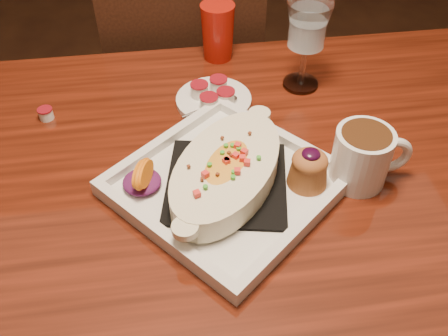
{
  "coord_description": "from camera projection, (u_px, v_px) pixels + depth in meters",
  "views": [
    {
      "loc": [
        -0.06,
        -0.59,
        1.37
      ],
      "look_at": [
        0.03,
        0.01,
        0.77
      ],
      "focal_mm": 40.0,
      "sensor_mm": 36.0,
      "label": 1
    }
  ],
  "objects": [
    {
      "name": "table",
      "position": [
        209.0,
        220.0,
        0.93
      ],
      "size": [
        1.5,
        0.9,
        0.75
      ],
      "color": "maroon",
      "rests_on": "floor"
    },
    {
      "name": "chair_far",
      "position": [
        185.0,
        89.0,
        1.47
      ],
      "size": [
        0.42,
        0.42,
        0.93
      ],
      "rotation": [
        0.0,
        0.0,
        3.14
      ],
      "color": "black",
      "rests_on": "floor"
    },
    {
      "name": "plate",
      "position": [
        230.0,
        175.0,
        0.83
      ],
      "size": [
        0.45,
        0.45,
        0.08
      ],
      "rotation": [
        0.0,
        0.0,
        0.7
      ],
      "color": "silver",
      "rests_on": "table"
    },
    {
      "name": "coffee_mug",
      "position": [
        363.0,
        155.0,
        0.83
      ],
      "size": [
        0.14,
        0.1,
        0.1
      ],
      "rotation": [
        0.0,
        0.0,
        -0.03
      ],
      "color": "silver",
      "rests_on": "table"
    },
    {
      "name": "goblet",
      "position": [
        307.0,
        30.0,
        0.98
      ],
      "size": [
        0.09,
        0.09,
        0.19
      ],
      "color": "silver",
      "rests_on": "table"
    },
    {
      "name": "saucer",
      "position": [
        213.0,
        98.0,
        1.01
      ],
      "size": [
        0.15,
        0.15,
        0.1
      ],
      "color": "silver",
      "rests_on": "table"
    },
    {
      "name": "creamer_loose",
      "position": [
        46.0,
        114.0,
        0.98
      ],
      "size": [
        0.03,
        0.03,
        0.02
      ],
      "color": "silver",
      "rests_on": "table"
    },
    {
      "name": "red_tumbler",
      "position": [
        218.0,
        32.0,
        1.11
      ],
      "size": [
        0.08,
        0.08,
        0.13
      ],
      "primitive_type": "cone",
      "color": "#A4160B",
      "rests_on": "table"
    }
  ]
}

